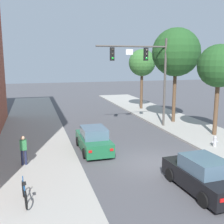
{
  "coord_description": "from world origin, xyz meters",
  "views": [
    {
      "loc": [
        -6.34,
        -13.84,
        5.85
      ],
      "look_at": [
        -0.71,
        5.78,
        2.0
      ],
      "focal_mm": 44.21,
      "sensor_mm": 36.0,
      "label": 1
    }
  ],
  "objects_px": {
    "car_lead_green": "(94,140)",
    "fire_hydrant": "(215,141)",
    "street_tree_nearest": "(219,66)",
    "bicycle_leaning": "(25,194)",
    "street_tree_second": "(176,52)",
    "street_tree_third": "(142,63)",
    "car_following_black": "(202,176)",
    "pedestrian_sidewalk_left_walker": "(23,149)",
    "traffic_signal_mast": "(147,67)"
  },
  "relations": [
    {
      "from": "car_lead_green",
      "to": "fire_hydrant",
      "type": "xyz_separation_m",
      "value": [
        7.92,
        -1.77,
        -0.22
      ]
    },
    {
      "from": "car_lead_green",
      "to": "street_tree_nearest",
      "type": "distance_m",
      "value": 10.86
    },
    {
      "from": "car_lead_green",
      "to": "bicycle_leaning",
      "type": "height_order",
      "value": "car_lead_green"
    },
    {
      "from": "bicycle_leaning",
      "to": "street_tree_second",
      "type": "relative_size",
      "value": 0.21
    },
    {
      "from": "street_tree_third",
      "to": "car_following_black",
      "type": "bearing_deg",
      "value": -104.5
    },
    {
      "from": "car_lead_green",
      "to": "car_following_black",
      "type": "distance_m",
      "value": 7.68
    },
    {
      "from": "car_following_black",
      "to": "pedestrian_sidewalk_left_walker",
      "type": "xyz_separation_m",
      "value": [
        -7.81,
        5.13,
        0.34
      ]
    },
    {
      "from": "car_following_black",
      "to": "street_tree_nearest",
      "type": "xyz_separation_m",
      "value": [
        6.25,
        7.64,
        4.67
      ]
    },
    {
      "from": "street_tree_second",
      "to": "car_lead_green",
      "type": "bearing_deg",
      "value": -146.58
    },
    {
      "from": "pedestrian_sidewalk_left_walker",
      "to": "street_tree_third",
      "type": "xyz_separation_m",
      "value": [
        13.06,
        15.16,
        4.45
      ]
    },
    {
      "from": "traffic_signal_mast",
      "to": "fire_hydrant",
      "type": "distance_m",
      "value": 8.36
    },
    {
      "from": "car_following_black",
      "to": "bicycle_leaning",
      "type": "xyz_separation_m",
      "value": [
        -7.68,
        0.79,
        -0.18
      ]
    },
    {
      "from": "pedestrian_sidewalk_left_walker",
      "to": "car_lead_green",
      "type": "bearing_deg",
      "value": 21.67
    },
    {
      "from": "fire_hydrant",
      "to": "street_tree_nearest",
      "type": "bearing_deg",
      "value": 54.3
    },
    {
      "from": "street_tree_nearest",
      "to": "car_lead_green",
      "type": "bearing_deg",
      "value": -175.26
    },
    {
      "from": "traffic_signal_mast",
      "to": "car_lead_green",
      "type": "xyz_separation_m",
      "value": [
        -5.61,
        -4.67,
        -4.6
      ]
    },
    {
      "from": "car_following_black",
      "to": "street_tree_third",
      "type": "distance_m",
      "value": 21.5
    },
    {
      "from": "bicycle_leaning",
      "to": "street_tree_nearest",
      "type": "bearing_deg",
      "value": 26.17
    },
    {
      "from": "fire_hydrant",
      "to": "street_tree_nearest",
      "type": "distance_m",
      "value": 5.83
    },
    {
      "from": "traffic_signal_mast",
      "to": "street_tree_nearest",
      "type": "distance_m",
      "value": 5.67
    },
    {
      "from": "bicycle_leaning",
      "to": "traffic_signal_mast",
      "type": "bearing_deg",
      "value": 47.59
    },
    {
      "from": "car_lead_green",
      "to": "car_following_black",
      "type": "relative_size",
      "value": 0.98
    },
    {
      "from": "car_following_black",
      "to": "street_tree_nearest",
      "type": "distance_m",
      "value": 10.92
    },
    {
      "from": "pedestrian_sidewalk_left_walker",
      "to": "street_tree_nearest",
      "type": "bearing_deg",
      "value": 10.14
    },
    {
      "from": "car_following_black",
      "to": "traffic_signal_mast",
      "type": "bearing_deg",
      "value": 79.67
    },
    {
      "from": "street_tree_nearest",
      "to": "street_tree_second",
      "type": "bearing_deg",
      "value": 98.89
    },
    {
      "from": "pedestrian_sidewalk_left_walker",
      "to": "fire_hydrant",
      "type": "xyz_separation_m",
      "value": [
        12.21,
        -0.07,
        -0.56
      ]
    },
    {
      "from": "street_tree_third",
      "to": "fire_hydrant",
      "type": "bearing_deg",
      "value": -93.19
    },
    {
      "from": "pedestrian_sidewalk_left_walker",
      "to": "street_tree_nearest",
      "type": "height_order",
      "value": "street_tree_nearest"
    },
    {
      "from": "traffic_signal_mast",
      "to": "fire_hydrant",
      "type": "height_order",
      "value": "traffic_signal_mast"
    },
    {
      "from": "car_lead_green",
      "to": "street_tree_third",
      "type": "bearing_deg",
      "value": 56.92
    },
    {
      "from": "car_following_black",
      "to": "fire_hydrant",
      "type": "bearing_deg",
      "value": 48.99
    },
    {
      "from": "traffic_signal_mast",
      "to": "car_lead_green",
      "type": "distance_m",
      "value": 8.63
    },
    {
      "from": "street_tree_nearest",
      "to": "street_tree_third",
      "type": "bearing_deg",
      "value": 94.55
    },
    {
      "from": "car_lead_green",
      "to": "pedestrian_sidewalk_left_walker",
      "type": "distance_m",
      "value": 4.63
    },
    {
      "from": "bicycle_leaning",
      "to": "car_following_black",
      "type": "bearing_deg",
      "value": -5.89
    },
    {
      "from": "street_tree_third",
      "to": "car_lead_green",
      "type": "bearing_deg",
      "value": -123.08
    },
    {
      "from": "bicycle_leaning",
      "to": "fire_hydrant",
      "type": "height_order",
      "value": "bicycle_leaning"
    },
    {
      "from": "street_tree_third",
      "to": "pedestrian_sidewalk_left_walker",
      "type": "bearing_deg",
      "value": -130.73
    },
    {
      "from": "pedestrian_sidewalk_left_walker",
      "to": "fire_hydrant",
      "type": "height_order",
      "value": "pedestrian_sidewalk_left_walker"
    },
    {
      "from": "car_following_black",
      "to": "street_tree_second",
      "type": "xyz_separation_m",
      "value": [
        5.46,
        12.75,
        5.81
      ]
    },
    {
      "from": "pedestrian_sidewalk_left_walker",
      "to": "street_tree_second",
      "type": "distance_m",
      "value": 16.25
    },
    {
      "from": "fire_hydrant",
      "to": "bicycle_leaning",
      "type": "bearing_deg",
      "value": -160.55
    },
    {
      "from": "car_lead_green",
      "to": "pedestrian_sidewalk_left_walker",
      "type": "height_order",
      "value": "pedestrian_sidewalk_left_walker"
    },
    {
      "from": "street_tree_nearest",
      "to": "street_tree_second",
      "type": "height_order",
      "value": "street_tree_second"
    },
    {
      "from": "car_following_black",
      "to": "bicycle_leaning",
      "type": "height_order",
      "value": "car_following_black"
    },
    {
      "from": "car_lead_green",
      "to": "street_tree_third",
      "type": "height_order",
      "value": "street_tree_third"
    },
    {
      "from": "street_tree_nearest",
      "to": "street_tree_third",
      "type": "height_order",
      "value": "street_tree_third"
    },
    {
      "from": "car_lead_green",
      "to": "street_tree_third",
      "type": "xyz_separation_m",
      "value": [
        8.77,
        13.46,
        4.79
      ]
    },
    {
      "from": "traffic_signal_mast",
      "to": "street_tree_second",
      "type": "distance_m",
      "value": 3.78
    }
  ]
}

